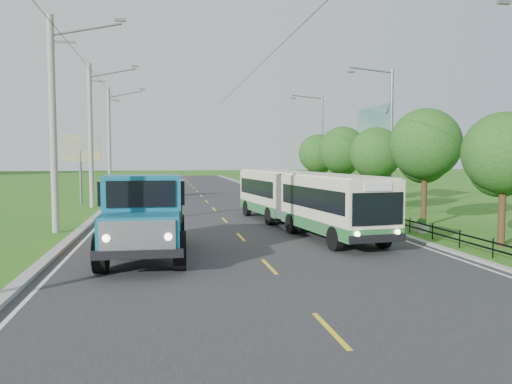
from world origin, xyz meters
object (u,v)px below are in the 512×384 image
object	(u,v)px
tree_second	(503,157)
streetlight_far	(320,142)
billboard_right	(374,133)
billboard_left	(80,153)
tree_back	(318,156)
planter_mid	(357,209)
planter_far	(318,198)
bus	(301,196)
tree_fifth	(342,153)
planter_near	(422,226)
pole_near	(54,123)
pole_far	(110,140)
tree_third	(425,148)
pole_mid	(91,135)
tree_fourth	(376,156)
dump_truck	(145,210)
streetlight_mid	(389,135)

from	to	relation	value
tree_second	streetlight_far	distance (m)	25.91
billboard_right	billboard_left	bearing A→B (deg)	169.60
tree_back	planter_mid	distance (m)	12.66
planter_far	bus	size ratio (longest dim) A/B	0.05
planter_far	billboard_right	size ratio (longest dim) A/B	0.09
planter_mid	tree_fifth	bearing A→B (deg)	78.44
planter_near	billboard_right	world-z (taller)	billboard_right
pole_near	planter_far	size ratio (longest dim) A/B	14.93
pole_far	tree_third	bearing A→B (deg)	-53.91
pole_near	bus	xyz separation A→B (m)	(11.57, -0.99, -3.46)
pole_far	bus	xyz separation A→B (m)	(11.57, -24.99, -3.46)
billboard_right	bus	world-z (taller)	billboard_right
pole_mid	tree_fourth	distance (m)	19.43
tree_fifth	planter_far	size ratio (longest dim) A/B	8.66
tree_third	tree_fourth	size ratio (longest dim) A/B	1.11
pole_mid	tree_back	distance (m)	18.89
planter_near	dump_truck	bearing A→B (deg)	-164.32
billboard_left	tree_fifth	bearing A→B (deg)	-11.28
pole_mid	billboard_left	world-z (taller)	pole_mid
billboard_right	bus	size ratio (longest dim) A/B	0.51
planter_near	planter_mid	world-z (taller)	same
tree_fifth	dump_truck	xyz separation A→B (m)	(-13.81, -17.66, -2.20)
planter_near	tree_fifth	bearing A→B (deg)	84.92
tree_second	billboard_right	bearing A→B (deg)	82.21
streetlight_far	planter_far	bearing A→B (deg)	-108.80
billboard_left	tree_back	bearing A→B (deg)	6.31
pole_mid	billboard_left	xyz separation A→B (m)	(-1.24, 3.00, -1.23)
pole_far	bus	size ratio (longest dim) A/B	0.70
dump_truck	tree_second	bearing A→B (deg)	0.16
tree_second	billboard_left	world-z (taller)	tree_second
pole_mid	tree_second	xyz separation A→B (m)	(18.12, -18.86, -1.57)
pole_far	streetlight_mid	distance (m)	26.80
tree_third	planter_near	world-z (taller)	tree_third
planter_near	planter_far	world-z (taller)	same
bus	tree_fifth	bearing A→B (deg)	54.62
planter_far	billboard_left	bearing A→B (deg)	173.69
streetlight_far	tree_third	bearing A→B (deg)	-92.27
pole_far	tree_back	xyz separation A→B (m)	(18.12, -6.86, -1.44)
tree_third	billboard_right	bearing A→B (deg)	78.36
billboard_right	bus	xyz separation A→B (m)	(-8.99, -11.99, -3.71)
pole_far	streetlight_mid	xyz separation A→B (m)	(18.90, -19.00, -0.19)
pole_near	tree_second	xyz separation A→B (m)	(18.12, -6.86, -1.57)
planter_mid	dump_truck	bearing A→B (deg)	-137.45
streetlight_mid	bus	bearing A→B (deg)	-140.79
planter_far	billboard_right	xyz separation A→B (m)	(3.70, -2.00, 5.06)
planter_far	bus	bearing A→B (deg)	-110.73
streetlight_mid	planter_far	distance (m)	9.46
pole_mid	planter_near	distance (m)	23.08
planter_mid	bus	xyz separation A→B (m)	(-5.29, -5.99, 1.35)
tree_fifth	tree_fourth	bearing A→B (deg)	-90.00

